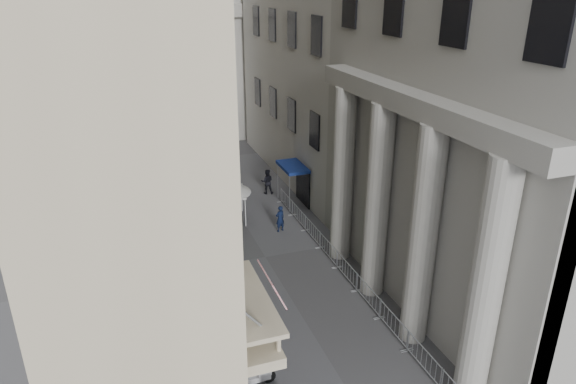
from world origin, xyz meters
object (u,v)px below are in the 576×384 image
security_tent (221,186)px  pedestrian_a (280,219)px  street_lamp (181,146)px  info_kiosk (192,244)px  pedestrian_b (267,182)px

security_tent → pedestrian_a: security_tent is taller
street_lamp → info_kiosk: street_lamp is taller
street_lamp → info_kiosk: size_ratio=4.73×
info_kiosk → pedestrian_a: 6.17m
pedestrian_b → pedestrian_a: bearing=95.3°
info_kiosk → pedestrian_b: pedestrian_b is taller
security_tent → street_lamp: (-2.26, 1.29, 2.68)m
info_kiosk → pedestrian_b: 10.68m
street_lamp → pedestrian_b: (6.50, 2.07, -4.13)m
info_kiosk → pedestrian_a: bearing=10.6°
street_lamp → security_tent: bearing=-27.9°
info_kiosk → street_lamp: bearing=80.1°
security_tent → pedestrian_b: security_tent is taller
street_lamp → pedestrian_b: size_ratio=4.41×
street_lamp → pedestrian_a: size_ratio=4.80×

